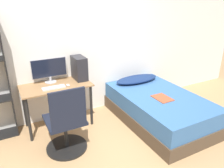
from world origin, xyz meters
name	(u,v)px	position (x,y,z in m)	size (l,w,h in m)	color
ground_plane	(107,154)	(0.00, 0.00, 0.00)	(14.00, 14.00, 0.00)	tan
wall_back	(70,46)	(0.00, 1.34, 1.25)	(8.00, 0.05, 2.50)	silver
desk	(57,92)	(-0.37, 1.04, 0.61)	(1.08, 0.56, 0.73)	#997047
office_chair	(66,127)	(-0.45, 0.33, 0.38)	(0.58, 0.58, 1.00)	black
bed	(158,108)	(1.18, 0.38, 0.24)	(1.15, 1.88, 0.49)	#4C3D2D
pillow	(137,79)	(1.18, 1.06, 0.55)	(0.87, 0.36, 0.11)	navy
magazine	(162,98)	(1.13, 0.25, 0.50)	(0.24, 0.32, 0.01)	#B24C2D
monitor	(49,69)	(-0.41, 1.21, 0.95)	(0.56, 0.19, 0.40)	#B7B7BC
keyboard	(54,88)	(-0.44, 0.93, 0.74)	(0.35, 0.12, 0.02)	silver
pc_tower	(79,68)	(0.06, 1.13, 0.92)	(0.18, 0.35, 0.38)	#232328
mouse	(68,85)	(-0.21, 0.93, 0.74)	(0.06, 0.09, 0.02)	silver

